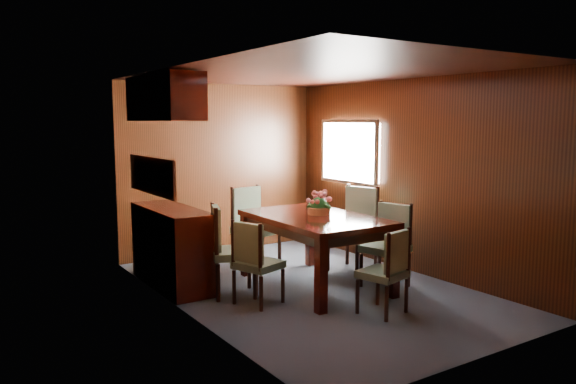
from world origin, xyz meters
TOP-DOWN VIEW (x-y plane):
  - ground at (0.00, 0.00)m, footprint 4.50×4.50m
  - room_shell at (-0.10, 0.33)m, footprint 3.06×4.52m
  - sideboard at (-1.25, 1.00)m, footprint 0.48×1.40m
  - dining_table at (0.10, 0.08)m, footprint 1.14×1.77m
  - chair_left_near at (-0.81, -0.12)m, footprint 0.52×0.53m
  - chair_left_far at (-0.90, 0.32)m, footprint 0.59×0.60m
  - chair_right_near at (0.82, -0.36)m, footprint 0.53×0.55m
  - chair_right_far at (0.97, 0.39)m, footprint 0.60×0.62m
  - chair_head at (0.13, -1.09)m, footprint 0.49×0.47m
  - chair_foot at (-0.05, 1.25)m, footprint 0.58×0.56m
  - flower_centerpiece at (0.20, 0.14)m, footprint 0.28×0.28m

SIDE VIEW (x-z plane):
  - ground at x=0.00m, z-range 0.00..0.00m
  - sideboard at x=-1.25m, z-range 0.00..0.90m
  - chair_head at x=0.13m, z-range 0.05..0.90m
  - chair_left_near at x=-0.81m, z-range 0.05..0.93m
  - chair_right_near at x=0.82m, z-range 0.05..1.01m
  - chair_left_far at x=-0.90m, z-range 0.05..1.05m
  - chair_foot at x=-0.05m, z-range 0.06..1.10m
  - chair_right_far at x=0.97m, z-range 0.06..1.13m
  - dining_table at x=0.10m, z-range 0.29..1.11m
  - flower_centerpiece at x=0.20m, z-range 0.81..1.09m
  - room_shell at x=-0.10m, z-range 0.43..2.84m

